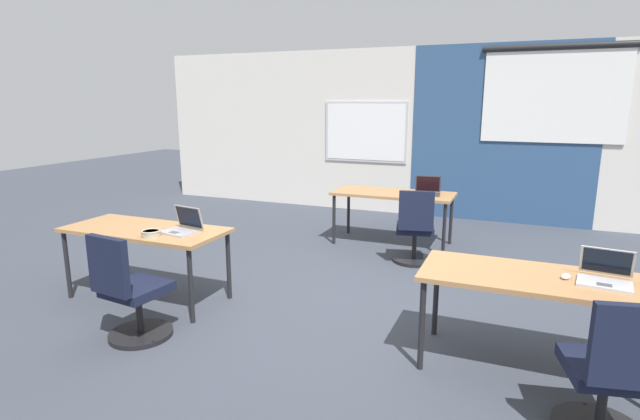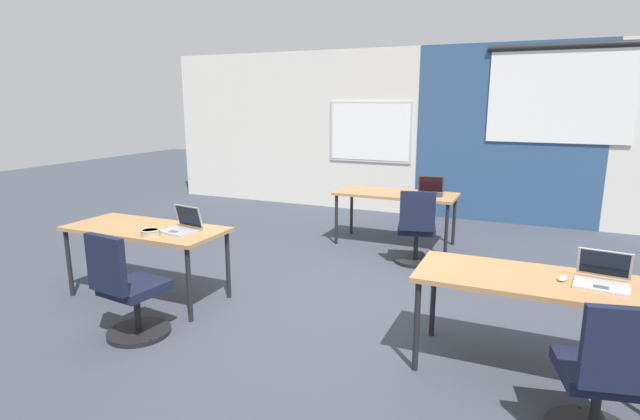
% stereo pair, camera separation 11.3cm
% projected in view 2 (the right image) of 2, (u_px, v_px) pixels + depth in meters
% --- Properties ---
extents(ground_plane, '(24.00, 24.00, 0.00)m').
position_uv_depth(ground_plane, '(334.00, 302.00, 4.82)').
color(ground_plane, '#383D47').
extents(back_wall_assembly, '(10.00, 0.27, 2.80)m').
position_uv_depth(back_wall_assembly, '(431.00, 132.00, 8.24)').
color(back_wall_assembly, silver).
rests_on(back_wall_assembly, ground).
extents(desk_near_left, '(1.60, 0.70, 0.72)m').
position_uv_depth(desk_near_left, '(146.00, 233.00, 4.83)').
color(desk_near_left, '#A37547').
rests_on(desk_near_left, ground).
extents(desk_near_right, '(1.60, 0.70, 0.72)m').
position_uv_depth(desk_near_right, '(533.00, 286.00, 3.45)').
color(desk_near_right, '#A37547').
rests_on(desk_near_right, ground).
extents(desk_far_center, '(1.60, 0.70, 0.72)m').
position_uv_depth(desk_far_center, '(396.00, 197.00, 6.64)').
color(desk_far_center, '#A37547').
rests_on(desk_far_center, ground).
extents(laptop_near_left_inner, '(0.37, 0.34, 0.23)m').
position_uv_depth(laptop_near_left_inner, '(182.00, 226.00, 4.66)').
color(laptop_near_left_inner, '#9E9EA3').
rests_on(laptop_near_left_inner, desk_near_left).
extents(chair_near_left_inner, '(0.52, 0.56, 0.92)m').
position_uv_depth(chair_near_left_inner, '(129.00, 295.00, 4.02)').
color(chair_near_left_inner, black).
rests_on(chair_near_left_inner, ground).
extents(laptop_near_right_end, '(0.37, 0.36, 0.22)m').
position_uv_depth(laptop_near_right_end, '(602.00, 278.00, 3.29)').
color(laptop_near_right_end, '#B7B7BC').
rests_on(laptop_near_right_end, desk_near_right).
extents(mouse_near_right_end, '(0.09, 0.11, 0.03)m').
position_uv_depth(mouse_near_right_end, '(562.00, 278.00, 3.38)').
color(mouse_near_right_end, silver).
rests_on(mouse_near_right_end, desk_near_right).
extents(chair_near_right_end, '(0.52, 0.58, 0.92)m').
position_uv_depth(chair_near_right_end, '(604.00, 386.00, 2.74)').
color(chair_near_right_end, black).
rests_on(chair_near_right_end, ground).
extents(laptop_far_right, '(0.36, 0.32, 0.23)m').
position_uv_depth(laptop_far_right, '(430.00, 191.00, 6.47)').
color(laptop_far_right, '#333338').
rests_on(laptop_far_right, desk_far_center).
extents(mouse_far_right, '(0.07, 0.11, 0.03)m').
position_uv_depth(mouse_far_right, '(410.00, 193.00, 6.51)').
color(mouse_far_right, '#B2B2B7').
rests_on(mouse_far_right, desk_far_center).
extents(chair_far_right, '(0.52, 0.58, 0.92)m').
position_uv_depth(chair_far_right, '(416.00, 234.00, 5.88)').
color(chair_far_right, black).
rests_on(chair_far_right, ground).
extents(snack_bowl, '(0.18, 0.18, 0.06)m').
position_uv_depth(snack_bowl, '(150.00, 232.00, 4.50)').
color(snack_bowl, tan).
rests_on(snack_bowl, desk_near_left).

